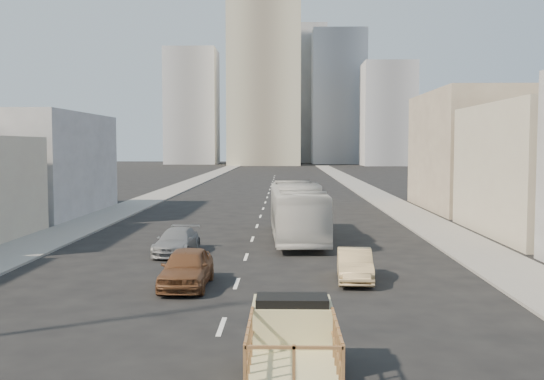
{
  "coord_description": "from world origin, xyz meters",
  "views": [
    {
      "loc": [
        1.92,
        -10.8,
        5.45
      ],
      "look_at": [
        1.33,
        17.14,
        3.5
      ],
      "focal_mm": 42.0,
      "sensor_mm": 36.0,
      "label": 1
    }
  ],
  "objects_px": {
    "flatbed_pickup": "(292,341)",
    "city_bus": "(297,211)",
    "sedan_brown": "(187,268)",
    "sedan_grey": "(177,241)",
    "sedan_tan": "(355,265)"
  },
  "relations": [
    {
      "from": "flatbed_pickup",
      "to": "city_bus",
      "type": "xyz_separation_m",
      "value": [
        0.53,
        22.81,
        0.55
      ]
    },
    {
      "from": "sedan_brown",
      "to": "sedan_grey",
      "type": "xyz_separation_m",
      "value": [
        -1.66,
        7.47,
        -0.11
      ]
    },
    {
      "from": "city_bus",
      "to": "sedan_grey",
      "type": "height_order",
      "value": "city_bus"
    },
    {
      "from": "sedan_tan",
      "to": "sedan_grey",
      "type": "bearing_deg",
      "value": 146.47
    },
    {
      "from": "sedan_brown",
      "to": "sedan_tan",
      "type": "relative_size",
      "value": 1.13
    },
    {
      "from": "flatbed_pickup",
      "to": "sedan_brown",
      "type": "xyz_separation_m",
      "value": [
        -3.97,
        10.21,
        -0.35
      ]
    },
    {
      "from": "sedan_tan",
      "to": "sedan_grey",
      "type": "height_order",
      "value": "sedan_tan"
    },
    {
      "from": "flatbed_pickup",
      "to": "city_bus",
      "type": "height_order",
      "value": "city_bus"
    },
    {
      "from": "city_bus",
      "to": "sedan_brown",
      "type": "xyz_separation_m",
      "value": [
        -4.5,
        -12.61,
        -0.89
      ]
    },
    {
      "from": "sedan_brown",
      "to": "sedan_grey",
      "type": "height_order",
      "value": "sedan_brown"
    },
    {
      "from": "flatbed_pickup",
      "to": "sedan_brown",
      "type": "height_order",
      "value": "flatbed_pickup"
    },
    {
      "from": "flatbed_pickup",
      "to": "sedan_tan",
      "type": "height_order",
      "value": "flatbed_pickup"
    },
    {
      "from": "city_bus",
      "to": "sedan_brown",
      "type": "distance_m",
      "value": 13.42
    },
    {
      "from": "sedan_grey",
      "to": "sedan_brown",
      "type": "bearing_deg",
      "value": -73.65
    },
    {
      "from": "city_bus",
      "to": "sedan_tan",
      "type": "xyz_separation_m",
      "value": [
        2.11,
        -11.34,
        -1.0
      ]
    }
  ]
}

